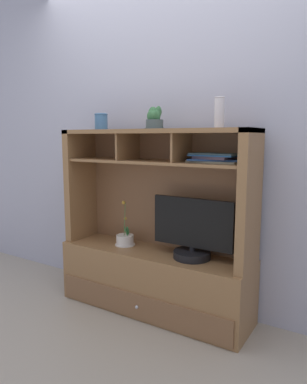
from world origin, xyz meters
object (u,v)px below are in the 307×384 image
tv_monitor (192,234)px  accent_vase (101,122)px  potted_orchid (125,239)px  magazine_stack_left (215,158)px  ceramic_vase (219,113)px  potted_succulent (154,120)px  media_console (154,257)px

tv_monitor → accent_vase: (-0.79, -0.00, 0.78)m
potted_orchid → magazine_stack_left: magazine_stack_left is taller
magazine_stack_left → accent_vase: (-0.93, -0.03, 0.25)m
ceramic_vase → accent_vase: (-0.95, -0.03, -0.04)m
potted_orchid → ceramic_vase: bearing=2.1°
potted_succulent → ceramic_vase: bearing=1.8°
media_console → magazine_stack_left: (0.45, 0.02, 0.75)m
potted_orchid → potted_succulent: bearing=2.6°
accent_vase → potted_orchid: bearing=0.2°
tv_monitor → potted_succulent: 0.84m
magazine_stack_left → ceramic_vase: size_ratio=1.81×
media_console → accent_vase: bearing=-179.2°
tv_monitor → accent_vase: bearing=-179.9°
potted_orchid → tv_monitor: bearing=0.0°
potted_orchid → potted_succulent: (0.26, 0.01, 0.91)m
potted_orchid → potted_succulent: size_ratio=2.15×
tv_monitor → ceramic_vase: bearing=9.5°
media_console → potted_orchid: (-0.26, -0.01, 0.10)m
potted_orchid → ceramic_vase: size_ratio=1.76×
media_console → accent_vase: (-0.48, -0.01, 1.00)m
media_console → potted_orchid: size_ratio=4.21×
potted_succulent → tv_monitor: bearing=-2.1°
media_console → magazine_stack_left: bearing=3.1°
ceramic_vase → accent_vase: ceramic_vase is taller
ceramic_vase → potted_succulent: bearing=-178.2°
tv_monitor → potted_orchid: bearing=-180.0°
media_console → accent_vase: 1.11m
tv_monitor → accent_vase: size_ratio=4.72×
tv_monitor → media_console: bearing=178.9°
media_console → potted_succulent: 1.01m
potted_succulent → accent_vase: bearing=-178.5°
media_console → potted_orchid: bearing=-178.7°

